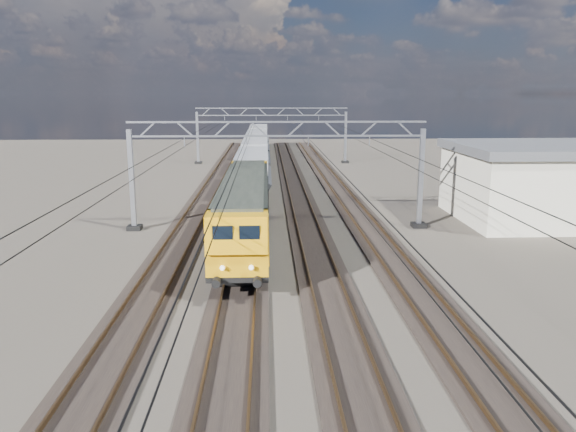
{
  "coord_description": "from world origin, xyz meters",
  "views": [
    {
      "loc": [
        -0.73,
        -32.49,
        8.8
      ],
      "look_at": [
        0.41,
        -3.13,
        2.4
      ],
      "focal_mm": 35.0,
      "sensor_mm": 36.0,
      "label": 1
    }
  ],
  "objects_px": {
    "hopper_wagon_mid": "(255,153)",
    "hopper_wagon_fourth": "(258,135)",
    "catenary_gantry_far": "(272,133)",
    "hopper_wagon_third": "(257,142)",
    "hopper_wagon_lead": "(252,169)",
    "catenary_gantry_mid": "(278,170)",
    "locomotive": "(245,206)"
  },
  "relations": [
    {
      "from": "hopper_wagon_mid",
      "to": "hopper_wagon_fourth",
      "type": "height_order",
      "value": "same"
    },
    {
      "from": "hopper_wagon_lead",
      "to": "hopper_wagon_fourth",
      "type": "height_order",
      "value": "same"
    },
    {
      "from": "hopper_wagon_third",
      "to": "hopper_wagon_fourth",
      "type": "height_order",
      "value": "same"
    },
    {
      "from": "hopper_wagon_lead",
      "to": "hopper_wagon_fourth",
      "type": "relative_size",
      "value": 1.0
    },
    {
      "from": "catenary_gantry_far",
      "to": "hopper_wagon_third",
      "type": "distance_m",
      "value": 6.69
    },
    {
      "from": "catenary_gantry_mid",
      "to": "hopper_wagon_fourth",
      "type": "distance_m",
      "value": 56.42
    },
    {
      "from": "hopper_wagon_fourth",
      "to": "hopper_wagon_lead",
      "type": "bearing_deg",
      "value": -90.0
    },
    {
      "from": "hopper_wagon_lead",
      "to": "hopper_wagon_fourth",
      "type": "xyz_separation_m",
      "value": [
        0.0,
        42.6,
        0.0
      ]
    },
    {
      "from": "hopper_wagon_fourth",
      "to": "locomotive",
      "type": "bearing_deg",
      "value": -90.0
    },
    {
      "from": "hopper_wagon_mid",
      "to": "catenary_gantry_far",
      "type": "bearing_deg",
      "value": 76.03
    },
    {
      "from": "locomotive",
      "to": "hopper_wagon_third",
      "type": "relative_size",
      "value": 1.62
    },
    {
      "from": "catenary_gantry_mid",
      "to": "hopper_wagon_fourth",
      "type": "relative_size",
      "value": 1.53
    },
    {
      "from": "catenary_gantry_mid",
      "to": "hopper_wagon_third",
      "type": "height_order",
      "value": "catenary_gantry_mid"
    },
    {
      "from": "catenary_gantry_mid",
      "to": "hopper_wagon_lead",
      "type": "height_order",
      "value": "catenary_gantry_mid"
    },
    {
      "from": "hopper_wagon_lead",
      "to": "catenary_gantry_mid",
      "type": "bearing_deg",
      "value": -81.73
    },
    {
      "from": "catenary_gantry_mid",
      "to": "catenary_gantry_far",
      "type": "xyz_separation_m",
      "value": [
        0.0,
        36.0,
        0.0
      ]
    },
    {
      "from": "locomotive",
      "to": "hopper_wagon_third",
      "type": "bearing_deg",
      "value": 90.0
    },
    {
      "from": "locomotive",
      "to": "hopper_wagon_third",
      "type": "distance_m",
      "value": 46.1
    },
    {
      "from": "hopper_wagon_lead",
      "to": "hopper_wagon_third",
      "type": "distance_m",
      "value": 28.4
    },
    {
      "from": "catenary_gantry_far",
      "to": "hopper_wagon_mid",
      "type": "relative_size",
      "value": 1.53
    },
    {
      "from": "catenary_gantry_mid",
      "to": "locomotive",
      "type": "xyz_separation_m",
      "value": [
        -2.0,
        -3.94,
        -1.58
      ]
    },
    {
      "from": "catenary_gantry_mid",
      "to": "hopper_wagon_fourth",
      "type": "bearing_deg",
      "value": 92.03
    },
    {
      "from": "locomotive",
      "to": "hopper_wagon_mid",
      "type": "relative_size",
      "value": 1.62
    },
    {
      "from": "catenary_gantry_far",
      "to": "hopper_wagon_lead",
      "type": "height_order",
      "value": "catenary_gantry_far"
    },
    {
      "from": "hopper_wagon_third",
      "to": "catenary_gantry_mid",
      "type": "bearing_deg",
      "value": -87.28
    },
    {
      "from": "catenary_gantry_far",
      "to": "hopper_wagon_mid",
      "type": "distance_m",
      "value": 8.46
    },
    {
      "from": "hopper_wagon_lead",
      "to": "hopper_wagon_third",
      "type": "bearing_deg",
      "value": 90.0
    },
    {
      "from": "locomotive",
      "to": "hopper_wagon_fourth",
      "type": "height_order",
      "value": "locomotive"
    },
    {
      "from": "hopper_wagon_third",
      "to": "hopper_wagon_mid",
      "type": "bearing_deg",
      "value": -90.0
    },
    {
      "from": "hopper_wagon_third",
      "to": "hopper_wagon_fourth",
      "type": "relative_size",
      "value": 1.0
    },
    {
      "from": "hopper_wagon_third",
      "to": "catenary_gantry_far",
      "type": "bearing_deg",
      "value": -72.0
    },
    {
      "from": "hopper_wagon_lead",
      "to": "hopper_wagon_fourth",
      "type": "bearing_deg",
      "value": 90.0
    }
  ]
}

